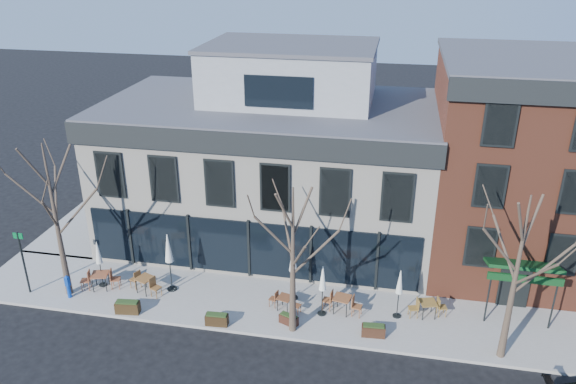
# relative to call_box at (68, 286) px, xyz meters

# --- Properties ---
(ground) EXTENTS (120.00, 120.00, 0.00)m
(ground) POSITION_rel_call_box_xyz_m (8.29, 3.52, -0.82)
(ground) COLOR black
(ground) RESTS_ON ground
(sidewalk_front) EXTENTS (33.50, 4.70, 0.15)m
(sidewalk_front) POSITION_rel_call_box_xyz_m (11.54, 1.37, -0.74)
(sidewalk_front) COLOR gray
(sidewalk_front) RESTS_ON ground
(sidewalk_side) EXTENTS (4.50, 12.00, 0.15)m
(sidewalk_side) POSITION_rel_call_box_xyz_m (-2.96, 9.52, -0.74)
(sidewalk_side) COLOR gray
(sidewalk_side) RESTS_ON ground
(corner_building) EXTENTS (18.39, 10.39, 11.10)m
(corner_building) POSITION_rel_call_box_xyz_m (8.37, 8.59, 3.90)
(corner_building) COLOR silver
(corner_building) RESTS_ON ground
(red_brick_building) EXTENTS (8.20, 11.78, 11.18)m
(red_brick_building) POSITION_rel_call_box_xyz_m (21.29, 8.51, 4.82)
(red_brick_building) COLOR brown
(red_brick_building) RESTS_ON ground
(tree_corner) EXTENTS (3.93, 3.98, 7.92)m
(tree_corner) POSITION_rel_call_box_xyz_m (-0.19, 0.32, 3.43)
(tree_corner) COLOR #382B21
(tree_corner) RESTS_ON sidewalk_front
(tree_mid) EXTENTS (3.50, 3.55, 7.04)m
(tree_mid) POSITION_rel_call_box_xyz_m (11.30, -0.38, 2.97)
(tree_mid) COLOR #382B21
(tree_mid) RESTS_ON sidewalk_front
(tree_right) EXTENTS (3.72, 3.77, 7.48)m
(tree_right) POSITION_rel_call_box_xyz_m (20.30, -0.38, 3.20)
(tree_right) COLOR #382B21
(tree_right) RESTS_ON sidewalk_front
(sign_pole) EXTENTS (0.50, 0.10, 3.40)m
(sign_pole) POSITION_rel_call_box_xyz_m (-2.21, 0.02, 1.26)
(sign_pole) COLOR black
(sign_pole) RESTS_ON sidewalk_front
(call_box) EXTENTS (0.25, 0.25, 1.27)m
(call_box) POSITION_rel_call_box_xyz_m (0.00, 0.00, 0.00)
(call_box) COLOR #0C39A0
(call_box) RESTS_ON sidewalk_front
(cafe_set_0) EXTENTS (2.05, 1.03, 1.05)m
(cafe_set_0) POSITION_rel_call_box_xyz_m (1.17, 1.02, -0.13)
(cafe_set_0) COLOR brown
(cafe_set_0) RESTS_ON sidewalk_front
(cafe_set_1) EXTENTS (1.96, 1.15, 1.01)m
(cafe_set_1) POSITION_rel_call_box_xyz_m (3.51, 1.17, -0.15)
(cafe_set_1) COLOR brown
(cafe_set_1) RESTS_ON sidewalk_front
(cafe_set_3) EXTENTS (1.68, 0.84, 0.86)m
(cafe_set_3) POSITION_rel_call_box_xyz_m (10.65, 1.06, -0.23)
(cafe_set_3) COLOR brown
(cafe_set_3) RESTS_ON sidewalk_front
(cafe_set_4) EXTENTS (1.99, 0.91, 1.02)m
(cafe_set_4) POSITION_rel_call_box_xyz_m (13.33, 1.38, -0.14)
(cafe_set_4) COLOR brown
(cafe_set_4) RESTS_ON sidewalk_front
(cafe_set_5) EXTENTS (1.88, 0.91, 0.96)m
(cafe_set_5) POSITION_rel_call_box_xyz_m (17.29, 1.84, -0.18)
(cafe_set_5) COLOR brown
(cafe_set_5) RESTS_ON sidewalk_front
(umbrella_0) EXTENTS (0.40, 0.40, 2.52)m
(umbrella_0) POSITION_rel_call_box_xyz_m (1.09, 1.30, 1.11)
(umbrella_0) COLOR black
(umbrella_0) RESTS_ON sidewalk_front
(umbrella_1) EXTENTS (0.50, 0.50, 3.14)m
(umbrella_1) POSITION_rel_call_box_xyz_m (4.71, 1.62, 1.55)
(umbrella_1) COLOR black
(umbrella_1) RESTS_ON sidewalk_front
(umbrella_2) EXTENTS (0.48, 0.48, 3.03)m
(umbrella_2) POSITION_rel_call_box_xyz_m (10.86, 2.05, 1.47)
(umbrella_2) COLOR black
(umbrella_2) RESTS_ON sidewalk_front
(umbrella_3) EXTENTS (0.42, 0.42, 2.61)m
(umbrella_3) POSITION_rel_call_box_xyz_m (12.43, 1.04, 1.17)
(umbrella_3) COLOR black
(umbrella_3) RESTS_ON sidewalk_front
(umbrella_4) EXTENTS (0.40, 0.40, 2.51)m
(umbrella_4) POSITION_rel_call_box_xyz_m (15.91, 1.54, 1.10)
(umbrella_4) COLOR black
(umbrella_4) RESTS_ON sidewalk_front
(planter_0) EXTENTS (1.17, 0.58, 0.63)m
(planter_0) POSITION_rel_call_box_xyz_m (3.39, -0.61, -0.36)
(planter_0) COLOR #332311
(planter_0) RESTS_ON sidewalk_front
(planter_1) EXTENTS (1.06, 0.48, 0.58)m
(planter_1) POSITION_rel_call_box_xyz_m (7.82, -0.68, -0.38)
(planter_1) COLOR black
(planter_1) RESTS_ON sidewalk_front
(planter_2) EXTENTS (0.96, 0.67, 0.50)m
(planter_2) POSITION_rel_call_box_xyz_m (11.04, 0.01, -0.42)
(planter_2) COLOR black
(planter_2) RESTS_ON sidewalk_front
(planter_3) EXTENTS (1.07, 0.49, 0.58)m
(planter_3) POSITION_rel_call_box_xyz_m (14.90, -0.10, -0.38)
(planter_3) COLOR #321C10
(planter_3) RESTS_ON sidewalk_front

